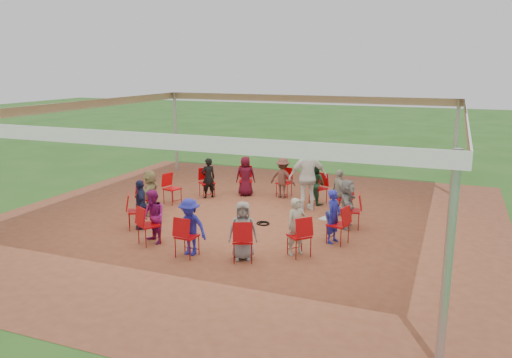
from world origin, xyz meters
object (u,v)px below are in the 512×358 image
at_px(chair_0, 338,225).
at_px(person_seated_9, 153,217).
at_px(person_seated_10, 190,227).
at_px(person_seated_12, 296,226).
at_px(chair_2, 343,198).
at_px(laptop, 327,216).
at_px(person_seated_4, 283,178).
at_px(chair_7, 172,189).
at_px(person_seated_7, 150,193).
at_px(chair_6, 207,183).
at_px(chair_11, 187,236).
at_px(person_seated_1, 347,204).
at_px(person_seated_3, 315,183).
at_px(chair_9, 136,212).
at_px(person_seated_6, 208,178).
at_px(chair_5, 246,181).
at_px(chair_4, 284,183).
at_px(person_seated_2, 339,192).
at_px(chair_13, 299,236).
at_px(person_seated_11, 243,231).
at_px(chair_12, 243,241).
at_px(chair_10, 149,225).
at_px(person_seated_0, 334,216).
at_px(standing_person, 308,177).
at_px(cable_coil, 263,223).
at_px(chair_1, 352,211).
at_px(person_seated_5, 246,176).
at_px(chair_8, 146,199).
at_px(chair_3, 318,189).
at_px(person_seated_8, 141,204).

relative_size(chair_0, person_seated_9, 0.72).
distance_m(person_seated_10, person_seated_12, 2.29).
relative_size(chair_2, laptop, 2.39).
bearing_deg(person_seated_4, chair_7, 36.97).
bearing_deg(chair_0, person_seated_7, 102.57).
bearing_deg(person_seated_10, chair_6, 116.33).
distance_m(chair_0, chair_11, 3.44).
xyz_separation_m(person_seated_1, person_seated_3, (-1.32, 1.87, 0.00)).
xyz_separation_m(chair_9, person_seated_6, (0.29, 3.35, 0.18)).
bearing_deg(chair_5, chair_9, 51.43).
bearing_deg(chair_4, person_seated_4, 90.00).
bearing_deg(person_seated_1, person_seated_2, 12.86).
xyz_separation_m(chair_13, laptop, (0.32, 1.15, 0.14)).
bearing_deg(chair_5, person_seated_12, 102.57).
relative_size(person_seated_2, person_seated_11, 1.00).
bearing_deg(chair_12, chair_0, 25.71).
relative_size(chair_4, chair_5, 1.00).
relative_size(chair_10, person_seated_0, 0.72).
bearing_deg(standing_person, chair_7, -20.95).
bearing_deg(laptop, cable_coil, 87.69).
bearing_deg(chair_6, person_seated_1, 115.10).
bearing_deg(chair_4, person_seated_0, 127.55).
bearing_deg(chair_5, chair_10, 64.29).
bearing_deg(laptop, person_seated_9, 130.02).
xyz_separation_m(chair_5, laptop, (3.42, -3.24, 0.14)).
xyz_separation_m(chair_1, chair_4, (-2.56, 2.29, 0.00)).
bearing_deg(laptop, chair_7, 90.00).
relative_size(person_seated_6, cable_coil, 3.38).
xyz_separation_m(chair_12, person_seated_7, (-3.65, 2.11, 0.18)).
bearing_deg(person_seated_7, chair_0, 76.85).
height_order(person_seated_10, laptop, person_seated_10).
height_order(chair_11, person_seated_7, person_seated_7).
relative_size(person_seated_5, person_seated_7, 1.00).
xyz_separation_m(chair_8, person_seated_6, (0.76, 2.22, 0.18)).
bearing_deg(person_seated_10, laptop, 40.85).
bearing_deg(person_seated_12, chair_7, 103.15).
height_order(chair_9, person_seated_0, person_seated_0).
distance_m(chair_3, person_seated_7, 4.86).
bearing_deg(chair_1, person_seated_0, 161.57).
bearing_deg(person_seated_8, chair_2, 90.00).
bearing_deg(person_seated_2, person_seated_4, 25.71).
relative_size(chair_5, person_seated_2, 0.72).
height_order(chair_7, chair_10, same).
bearing_deg(standing_person, chair_12, 54.13).
distance_m(chair_12, standing_person, 4.20).
relative_size(person_seated_3, person_seated_11, 1.00).
relative_size(chair_10, chair_12, 1.00).
bearing_deg(standing_person, person_seated_12, 68.82).
distance_m(chair_2, person_seated_3, 1.22).
height_order(person_seated_8, cable_coil, person_seated_8).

